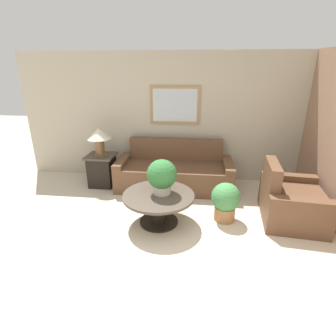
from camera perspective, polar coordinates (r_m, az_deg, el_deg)
ground_plane at (r=3.34m, az=-0.58°, el=-22.22°), size 20.00×20.00×0.00m
wall_back at (r=5.51m, az=3.13°, el=10.75°), size 6.83×0.09×2.60m
couch_main at (r=5.27m, az=1.39°, el=-1.07°), size 2.27×0.90×0.93m
armchair at (r=4.61m, az=25.09°, el=-6.62°), size 1.00×1.20×0.93m
coffee_table at (r=4.05m, az=-2.07°, el=-7.47°), size 1.09×1.09×0.49m
side_table at (r=5.53m, az=-14.16°, el=-0.38°), size 0.56×0.56×0.65m
table_lamp at (r=5.32m, az=-14.83°, el=6.71°), size 0.48×0.48×0.55m
potted_plant_on_table at (r=3.91m, az=-1.36°, el=-1.70°), size 0.45×0.45×0.54m
potted_plant_floor at (r=4.23m, az=12.41°, el=-6.92°), size 0.45×0.45×0.63m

